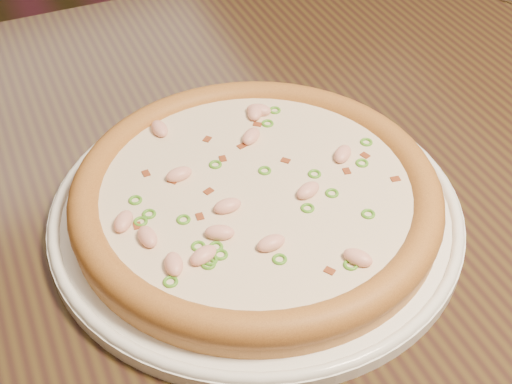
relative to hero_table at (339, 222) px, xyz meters
name	(u,v)px	position (x,y,z in m)	size (l,w,h in m)	color
ground	(238,142)	(0.26, 0.94, -0.65)	(9.00, 9.00, 0.00)	black
hero_table	(339,222)	(0.00, 0.00, 0.00)	(1.20, 0.80, 0.75)	black
plate	(256,210)	(-0.12, -0.05, 0.11)	(0.36, 0.36, 0.02)	white
pizza	(256,195)	(-0.12, -0.05, 0.13)	(0.32, 0.32, 0.03)	#C0893F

